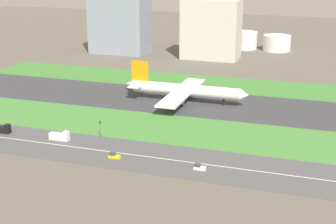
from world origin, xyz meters
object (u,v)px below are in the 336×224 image
at_px(hangar_building, 211,29).
at_px(truck_2, 60,136).
at_px(airliner, 183,90).
at_px(fuel_tank_centre, 277,43).
at_px(car_2, 114,156).
at_px(terminal_building, 120,21).
at_px(truck_0, 2,129).
at_px(traffic_light, 100,128).
at_px(car_1, 199,167).
at_px(fuel_tank_west, 245,40).

bearing_deg(hangar_building, truck_2, -95.96).
height_order(truck_2, hangar_building, hangar_building).
relative_size(airliner, fuel_tank_centre, 3.03).
relative_size(car_2, terminal_building, 0.09).
distance_m(truck_0, hangar_building, 188.95).
bearing_deg(traffic_light, truck_2, -150.75).
relative_size(car_2, hangar_building, 0.10).
bearing_deg(truck_0, fuel_tank_centre, 68.46).
xyz_separation_m(car_1, car_2, (-32.45, 0.00, 0.00)).
xyz_separation_m(truck_0, traffic_light, (42.17, 7.99, 2.62)).
relative_size(truck_2, traffic_light, 1.17).
distance_m(truck_2, fuel_tank_centre, 235.29).
bearing_deg(hangar_building, car_1, -77.69).
distance_m(terminal_building, hangar_building, 71.68).
bearing_deg(fuel_tank_centre, traffic_light, -102.23).
distance_m(car_1, terminal_building, 224.27).
distance_m(traffic_light, fuel_tank_centre, 224.10).
bearing_deg(truck_2, car_1, -9.32).
bearing_deg(traffic_light, airliner, 73.83).
bearing_deg(terminal_building, hangar_building, 0.00).
height_order(car_1, hangar_building, hangar_building).
height_order(truck_0, hangar_building, hangar_building).
xyz_separation_m(truck_2, fuel_tank_centre, (61.73, 227.00, 4.41)).
bearing_deg(car_1, car_2, 0.00).
bearing_deg(truck_2, hangar_building, 84.04).
relative_size(airliner, truck_2, 7.74).
bearing_deg(terminal_building, airliner, -53.52).
xyz_separation_m(airliner, fuel_tank_centre, (30.06, 159.00, -0.15)).
relative_size(terminal_building, fuel_tank_west, 2.56).
height_order(airliner, hangar_building, hangar_building).
bearing_deg(truck_0, truck_2, 0.00).
height_order(airliner, terminal_building, terminal_building).
bearing_deg(airliner, fuel_tank_centre, 79.29).
height_order(truck_0, fuel_tank_west, fuel_tank_west).
bearing_deg(airliner, traffic_light, -106.17).
relative_size(truck_2, truck_0, 1.00).
relative_size(car_1, truck_0, 0.52).
xyz_separation_m(car_1, terminal_building, (-113.50, 192.00, 23.49)).
bearing_deg(truck_0, car_1, -6.43).
xyz_separation_m(car_1, fuel_tank_west, (-24.45, 237.00, 6.01)).
xyz_separation_m(fuel_tank_west, fuel_tank_centre, (25.29, 0.00, -0.85)).
bearing_deg(terminal_building, car_2, -67.11).
distance_m(car_1, car_2, 32.45).
relative_size(car_1, fuel_tank_centre, 0.21).
xyz_separation_m(terminal_building, fuel_tank_west, (89.05, 45.00, -17.49)).
bearing_deg(traffic_light, truck_0, -169.26).
distance_m(car_1, fuel_tank_centre, 237.06).
xyz_separation_m(car_1, fuel_tank_centre, (0.83, 237.00, 5.16)).
distance_m(truck_0, car_2, 57.23).
bearing_deg(car_1, truck_0, -6.43).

